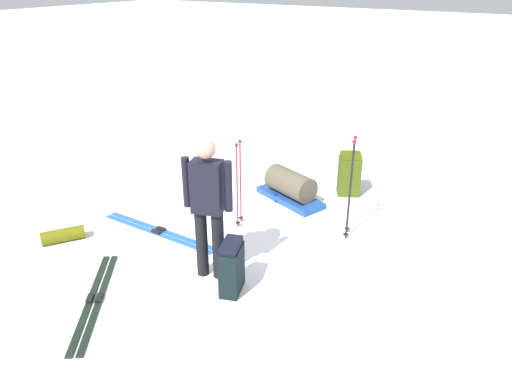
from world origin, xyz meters
name	(u,v)px	position (x,y,z in m)	size (l,w,h in m)	color
ground_plane	(256,239)	(0.00, 0.00, 0.00)	(80.00, 80.00, 0.00)	white
skier_standing	(208,203)	(0.98, -0.01, 0.95)	(0.32, 0.55, 1.70)	black
ski_pair_near	(95,300)	(2.06, -0.79, 0.01)	(1.49, 1.18, 0.05)	black
ski_pair_far	(159,232)	(0.58, -1.23, 0.01)	(0.19, 1.90, 0.05)	#2A60A9
backpack_large_dark	(232,267)	(1.10, 0.38, 0.31)	(0.42, 0.32, 0.63)	black
backpack_bright	(349,174)	(-2.00, 0.49, 0.34)	(0.41, 0.43, 0.70)	#3F5113
backpack_small_spare	(195,186)	(-0.42, -1.38, 0.28)	(0.41, 0.38, 0.58)	black
ski_poles_planted_near	(351,184)	(-0.75, 0.99, 0.77)	(0.23, 0.12, 1.40)	black
ski_poles_planted_far	(239,179)	(-0.23, -0.43, 0.69)	(0.22, 0.11, 1.24)	maroon
gear_sled	(290,187)	(-1.29, -0.19, 0.22)	(0.80, 1.23, 0.49)	#1E4794
sleeping_mat_rolled	(63,235)	(1.43, -2.14, 0.09)	(0.18, 0.18, 0.55)	#60620F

